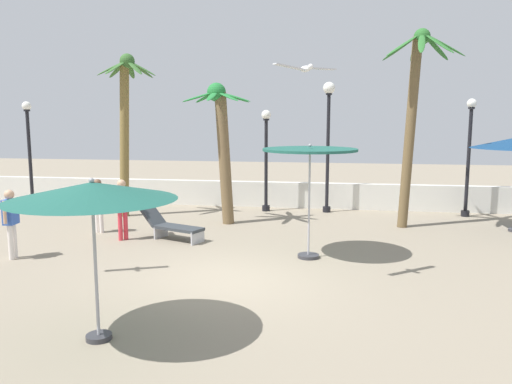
{
  "coord_description": "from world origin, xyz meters",
  "views": [
    {
      "loc": [
        2.12,
        -10.01,
        3.36
      ],
      "look_at": [
        0.0,
        3.06,
        1.4
      ],
      "focal_mm": 35.55,
      "sensor_mm": 36.0,
      "label": 1
    }
  ],
  "objects": [
    {
      "name": "patio_umbrella_1",
      "position": [
        1.47,
        1.9,
        2.41
      ],
      "size": [
        2.22,
        2.22,
        2.75
      ],
      "color": "#333338",
      "rests_on": "ground_plane"
    },
    {
      "name": "palm_tree_2",
      "position": [
        4.31,
        5.84,
        3.66
      ],
      "size": [
        2.36,
        2.47,
        5.93
      ],
      "color": "brown",
      "rests_on": "ground_plane"
    },
    {
      "name": "lamp_post_3",
      "position": [
        6.47,
        7.94,
        2.22
      ],
      "size": [
        0.31,
        0.31,
        3.98
      ],
      "color": "black",
      "rests_on": "ground_plane"
    },
    {
      "name": "palm_tree_0",
      "position": [
        -1.49,
        5.51,
        2.79
      ],
      "size": [
        2.23,
        2.23,
        4.43
      ],
      "color": "brown",
      "rests_on": "ground_plane"
    },
    {
      "name": "lounge_chair_0",
      "position": [
        -2.38,
        3.16,
        0.39
      ],
      "size": [
        1.96,
        1.22,
        0.84
      ],
      "color": "#B7B7BC",
      "rests_on": "ground_plane"
    },
    {
      "name": "ground_plane",
      "position": [
        0.0,
        0.0,
        0.0
      ],
      "size": [
        56.0,
        56.0,
        0.0
      ],
      "primitive_type": "plane",
      "color": "gray"
    },
    {
      "name": "seagull_0",
      "position": [
        1.48,
        -0.19,
        4.28
      ],
      "size": [
        1.16,
        0.95,
        0.14
      ],
      "color": "white"
    },
    {
      "name": "lamp_post_0",
      "position": [
        1.76,
        7.98,
        3.01
      ],
      "size": [
        0.42,
        0.42,
        4.57
      ],
      "color": "black",
      "rests_on": "ground_plane"
    },
    {
      "name": "patio_umbrella_0",
      "position": [
        -1.42,
        -3.18,
        2.27
      ],
      "size": [
        2.49,
        2.49,
        2.49
      ],
      "color": "#333338",
      "rests_on": "ground_plane"
    },
    {
      "name": "guest_0",
      "position": [
        -4.76,
        3.64,
        0.95
      ],
      "size": [
        0.54,
        0.33,
        1.59
      ],
      "color": "silver",
      "rests_on": "ground_plane"
    },
    {
      "name": "boundary_wall",
      "position": [
        0.0,
        8.75,
        0.47
      ],
      "size": [
        25.2,
        0.3,
        0.95
      ],
      "primitive_type": "cube",
      "color": "silver",
      "rests_on": "ground_plane"
    },
    {
      "name": "lamp_post_1",
      "position": [
        -8.7,
        6.46,
        2.19
      ],
      "size": [
        0.32,
        0.32,
        3.91
      ],
      "color": "black",
      "rests_on": "ground_plane"
    },
    {
      "name": "palm_tree_1",
      "position": [
        -4.93,
        6.16,
        3.33
      ],
      "size": [
        1.91,
        1.95,
        5.44
      ],
      "color": "olive",
      "rests_on": "ground_plane"
    },
    {
      "name": "guest_1",
      "position": [
        -5.51,
        0.68,
        1.01
      ],
      "size": [
        0.27,
        0.56,
        1.67
      ],
      "color": "silver",
      "rests_on": "ground_plane"
    },
    {
      "name": "lamp_post_2",
      "position": [
        -0.41,
        7.87,
        2.12
      ],
      "size": [
        0.34,
        0.34,
        3.62
      ],
      "color": "black",
      "rests_on": "ground_plane"
    },
    {
      "name": "guest_2",
      "position": [
        -3.69,
        2.89,
        1.02
      ],
      "size": [
        0.41,
        0.45,
        1.68
      ],
      "color": "#D8333F",
      "rests_on": "ground_plane"
    }
  ]
}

